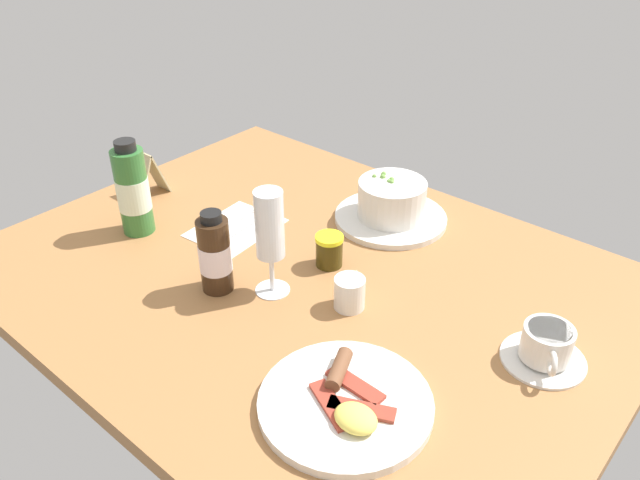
# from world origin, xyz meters

# --- Properties ---
(ground_plane) EXTENTS (1.10, 0.84, 0.03)m
(ground_plane) POSITION_xyz_m (0.00, 0.00, -0.01)
(ground_plane) COLOR #9E6B3D
(porridge_bowl) EXTENTS (0.22, 0.22, 0.09)m
(porridge_bowl) POSITION_xyz_m (-0.01, -0.25, 0.04)
(porridge_bowl) COLOR silver
(porridge_bowl) RESTS_ON ground_plane
(cutlery_setting) EXTENTS (0.15, 0.18, 0.01)m
(cutlery_setting) POSITION_xyz_m (0.21, -0.02, 0.00)
(cutlery_setting) COLOR silver
(cutlery_setting) RESTS_ON ground_plane
(coffee_cup) EXTENTS (0.12, 0.12, 0.06)m
(coffee_cup) POSITION_xyz_m (-0.41, -0.06, 0.03)
(coffee_cup) COLOR silver
(coffee_cup) RESTS_ON ground_plane
(creamer_jug) EXTENTS (0.05, 0.06, 0.06)m
(creamer_jug) POSITION_xyz_m (-0.12, 0.02, 0.03)
(creamer_jug) COLOR silver
(creamer_jug) RESTS_ON ground_plane
(wine_glass) EXTENTS (0.06, 0.06, 0.19)m
(wine_glass) POSITION_xyz_m (0.01, 0.07, 0.12)
(wine_glass) COLOR white
(wine_glass) RESTS_ON ground_plane
(jam_jar) EXTENTS (0.05, 0.05, 0.06)m
(jam_jar) POSITION_xyz_m (-0.01, -0.05, 0.03)
(jam_jar) COLOR #3B300D
(jam_jar) RESTS_ON ground_plane
(sauce_bottle_green) EXTENTS (0.06, 0.06, 0.19)m
(sauce_bottle_green) POSITION_xyz_m (0.34, 0.10, 0.09)
(sauce_bottle_green) COLOR #337233
(sauce_bottle_green) RESTS_ON ground_plane
(sauce_bottle_brown) EXTENTS (0.05, 0.05, 0.15)m
(sauce_bottle_brown) POSITION_xyz_m (0.08, 0.13, 0.07)
(sauce_bottle_brown) COLOR #382314
(sauce_bottle_brown) RESTS_ON ground_plane
(breakfast_plate) EXTENTS (0.24, 0.24, 0.04)m
(breakfast_plate) POSITION_xyz_m (-0.25, 0.20, 0.01)
(breakfast_plate) COLOR silver
(breakfast_plate) RESTS_ON ground_plane
(menu_card) EXTENTS (0.05, 0.08, 0.10)m
(menu_card) POSITION_xyz_m (0.45, -0.00, 0.05)
(menu_card) COLOR tan
(menu_card) RESTS_ON ground_plane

